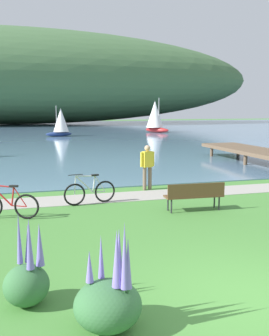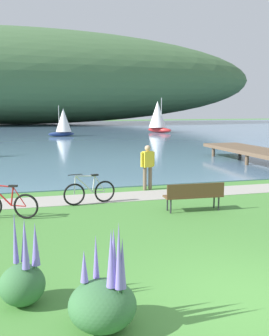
{
  "view_description": "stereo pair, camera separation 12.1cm",
  "coord_description": "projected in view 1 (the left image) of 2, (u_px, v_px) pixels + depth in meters",
  "views": [
    {
      "loc": [
        -3.48,
        -5.13,
        3.09
      ],
      "look_at": [
        0.21,
        7.96,
        1.0
      ],
      "focal_mm": 41.64,
      "sensor_mm": 36.0,
      "label": 1
    },
    {
      "loc": [
        -3.36,
        -5.17,
        3.09
      ],
      "look_at": [
        0.21,
        7.96,
        1.0
      ],
      "focal_mm": 41.64,
      "sensor_mm": 36.0,
      "label": 2
    }
  ],
  "objects": [
    {
      "name": "bicycle_beside_path",
      "position": [
        90.0,
        192.0,
        12.66
      ],
      "size": [
        1.75,
        0.41,
        1.01
      ],
      "color": "black",
      "rests_on": "ground"
    },
    {
      "name": "bicycle_leaning_near_bench",
      "position": [
        8.0,
        205.0,
        10.95
      ],
      "size": [
        1.68,
        0.66,
        1.01
      ],
      "color": "black",
      "rests_on": "ground"
    },
    {
      "name": "shoreline_path",
      "position": [
        130.0,
        196.0,
        13.78
      ],
      "size": [
        60.0,
        1.5,
        0.01
      ],
      "primitive_type": "cube",
      "color": "#A39E93",
      "rests_on": "ground"
    },
    {
      "name": "distant_hillside",
      "position": [
        15.0,
        77.0,
        74.42
      ],
      "size": [
        97.2,
        28.0,
        18.07
      ],
      "primitive_type": "ellipsoid",
      "color": "#42663D",
      "rests_on": "bay_water"
    },
    {
      "name": "park_bench_near_camera",
      "position": [
        195.0,
        194.0,
        11.76
      ],
      "size": [
        1.82,
        0.56,
        0.88
      ],
      "color": "brown",
      "rests_on": "ground"
    },
    {
      "name": "sailboat_nearest_to_shore",
      "position": [
        155.0,
        116.0,
        49.6
      ],
      "size": [
        3.11,
        3.71,
        4.36
      ],
      "color": "#B22323",
      "rests_on": "bay_water"
    },
    {
      "name": "bay_water",
      "position": [
        51.0,
        131.0,
        53.34
      ],
      "size": [
        180.0,
        80.0,
        0.04
      ],
      "primitive_type": "cube",
      "color": "#5B7F9E",
      "rests_on": "ground"
    },
    {
      "name": "ground_plane",
      "position": [
        256.0,
        302.0,
        6.28
      ],
      "size": [
        200.0,
        200.0,
        0.0
      ],
      "primitive_type": "plane",
      "color": "#478438"
    },
    {
      "name": "person_at_shoreline",
      "position": [
        147.0,
        164.0,
        14.8
      ],
      "size": [
        0.59,
        0.31,
        1.71
      ],
      "color": "#72604C",
      "rests_on": "ground"
    },
    {
      "name": "sailboat_toward_hillside",
      "position": [
        61.0,
        122.0,
        42.77
      ],
      "size": [
        2.94,
        1.91,
        3.36
      ],
      "color": "navy",
      "rests_on": "bay_water"
    },
    {
      "name": "pier_dock",
      "position": [
        261.0,
        152.0,
        21.4
      ],
      "size": [
        2.4,
        10.0,
        0.8
      ],
      "color": "brown",
      "rests_on": "ground"
    },
    {
      "name": "echium_bush_closest_to_camera",
      "position": [
        108.0,
        301.0,
        5.45
      ],
      "size": [
        0.97,
        0.97,
        1.61
      ],
      "color": "#386B3D",
      "rests_on": "ground"
    },
    {
      "name": "echium_bush_beside_closest",
      "position": [
        27.0,
        281.0,
        6.13
      ],
      "size": [
        0.72,
        0.72,
        1.48
      ],
      "color": "#386B3D",
      "rests_on": "ground"
    }
  ]
}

